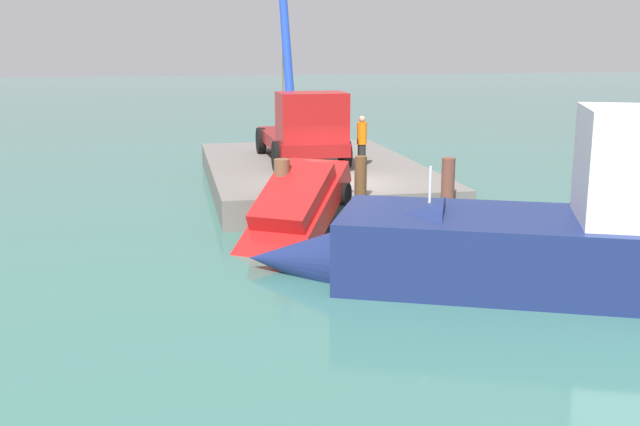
# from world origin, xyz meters

# --- Properties ---
(ground) EXTENTS (200.00, 200.00, 0.00)m
(ground) POSITION_xyz_m (0.00, 0.00, 0.00)
(ground) COLOR #386B60
(dock) EXTENTS (12.33, 7.39, 0.88)m
(dock) POSITION_xyz_m (-4.10, 0.00, 0.44)
(dock) COLOR slate
(dock) RESTS_ON ground
(crane_truck) EXTENTS (9.95, 2.70, 6.88)m
(crane_truck) POSITION_xyz_m (-4.24, -0.32, 2.25)
(crane_truck) COLOR maroon
(crane_truck) RESTS_ON dock
(dock_worker) EXTENTS (0.34, 0.34, 1.75)m
(dock_worker) POSITION_xyz_m (-3.09, 1.54, 1.77)
(dock_worker) COLOR #242424
(dock_worker) RESTS_ON dock
(salvaged_car) EXTENTS (4.70, 3.83, 2.76)m
(salvaged_car) POSITION_xyz_m (3.14, -1.89, 0.72)
(salvaged_car) COLOR red
(salvaged_car) RESTS_ON ground
(moored_yacht) EXTENTS (8.60, 14.78, 6.35)m
(moored_yacht) POSITION_xyz_m (8.35, 3.01, 0.62)
(moored_yacht) COLOR navy
(moored_yacht) RESTS_ON ground
(piling_near) EXTENTS (0.43, 0.43, 2.04)m
(piling_near) POSITION_xyz_m (2.41, -2.08, 1.02)
(piling_near) COLOR brown
(piling_near) RESTS_ON ground
(piling_mid) EXTENTS (0.34, 0.34, 2.04)m
(piling_mid) POSITION_xyz_m (2.29, 0.14, 1.02)
(piling_mid) COLOR brown
(piling_mid) RESTS_ON ground
(piling_far) EXTENTS (0.37, 0.37, 1.95)m
(piling_far) POSITION_xyz_m (2.51, 2.63, 0.98)
(piling_far) COLOR brown
(piling_far) RESTS_ON ground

